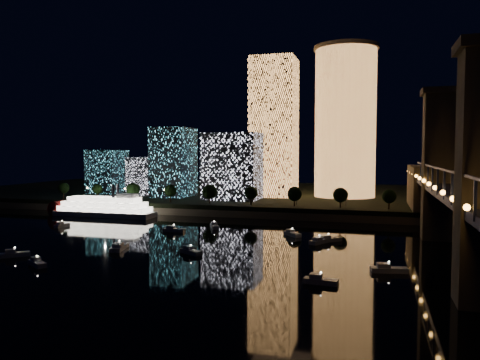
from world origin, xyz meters
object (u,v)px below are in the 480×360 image
(truss_bridge, at_px, (465,207))
(tower_rectangular, at_px, (274,128))
(tower_cylindrical, at_px, (345,122))
(riverboat, at_px, (100,208))

(truss_bridge, bearing_deg, tower_rectangular, 119.85)
(tower_cylindrical, relative_size, riverboat, 1.58)
(tower_rectangular, relative_size, truss_bridge, 0.28)
(tower_cylindrical, height_order, tower_rectangular, tower_cylindrical)
(tower_cylindrical, distance_m, tower_rectangular, 38.02)
(riverboat, bearing_deg, tower_cylindrical, 35.16)
(tower_rectangular, bearing_deg, tower_cylindrical, 10.99)
(riverboat, bearing_deg, truss_bridge, -24.31)
(tower_cylindrical, height_order, riverboat, tower_cylindrical)
(tower_cylindrical, bearing_deg, tower_rectangular, -169.01)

